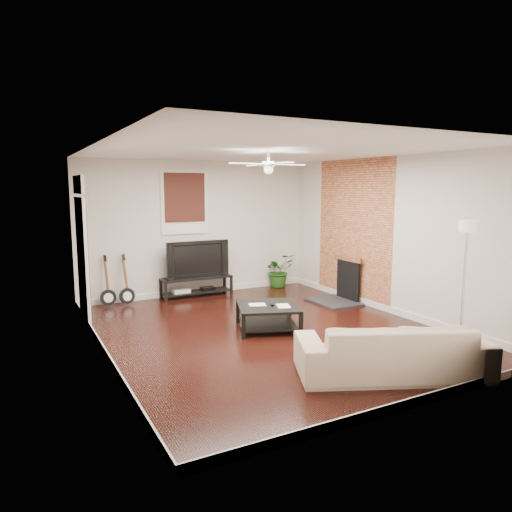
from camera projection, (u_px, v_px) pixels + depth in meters
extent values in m
cube|color=black|center=(268.00, 331.00, 7.42)|extent=(5.00, 6.00, 0.01)
cube|color=white|center=(268.00, 151.00, 7.01)|extent=(5.00, 6.00, 0.01)
cube|color=silver|center=(198.00, 228.00, 9.84)|extent=(5.00, 0.01, 2.80)
cube|color=silver|center=(418.00, 275.00, 4.59)|extent=(5.00, 0.01, 2.80)
cube|color=silver|center=(100.00, 254.00, 6.06)|extent=(0.01, 6.00, 2.80)
cube|color=silver|center=(390.00, 236.00, 8.37)|extent=(0.01, 6.00, 2.80)
cube|color=#AD5B38|center=(353.00, 231.00, 9.24)|extent=(0.02, 2.20, 2.80)
cube|color=black|center=(340.00, 279.00, 9.24)|extent=(0.80, 1.10, 0.92)
cube|color=black|center=(185.00, 202.00, 9.59)|extent=(1.00, 0.06, 1.30)
cube|color=white|center=(83.00, 248.00, 7.76)|extent=(0.08, 1.00, 2.50)
cube|color=black|center=(197.00, 287.00, 9.75)|extent=(1.48, 0.39, 0.41)
imported|color=black|center=(196.00, 259.00, 9.68)|extent=(1.33, 0.17, 0.76)
cube|color=black|center=(268.00, 317.00, 7.49)|extent=(1.20, 1.20, 0.39)
imported|color=tan|center=(392.00, 349.00, 5.64)|extent=(2.42, 1.72, 0.66)
imported|color=#215117|center=(279.00, 270.00, 10.69)|extent=(0.74, 0.66, 0.76)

